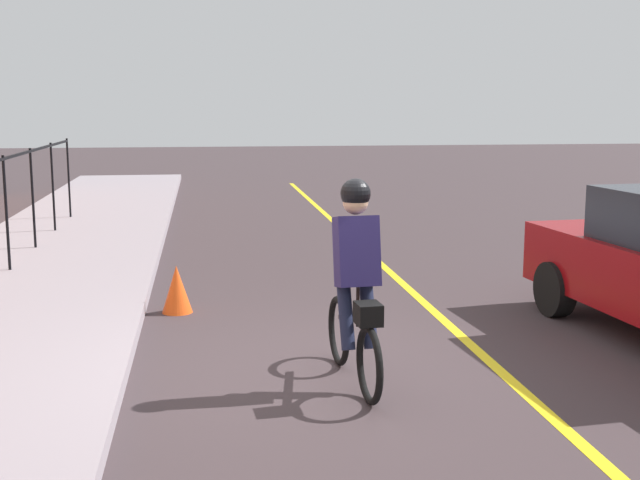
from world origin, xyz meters
TOP-DOWN VIEW (x-y plane):
  - ground_plane at (0.00, 0.00)m, footprint 80.00×80.00m
  - lane_line_centre at (0.00, -1.60)m, footprint 36.00×0.12m
  - cyclist_lead at (-0.32, -0.20)m, footprint 1.71×0.39m
  - traffic_cone_near at (2.48, 1.43)m, footprint 0.36×0.36m

SIDE VIEW (x-z plane):
  - ground_plane at x=0.00m, z-range 0.00..0.00m
  - lane_line_centre at x=0.00m, z-range 0.00..0.01m
  - traffic_cone_near at x=2.48m, z-range 0.00..0.56m
  - cyclist_lead at x=-0.32m, z-range 0.00..1.82m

